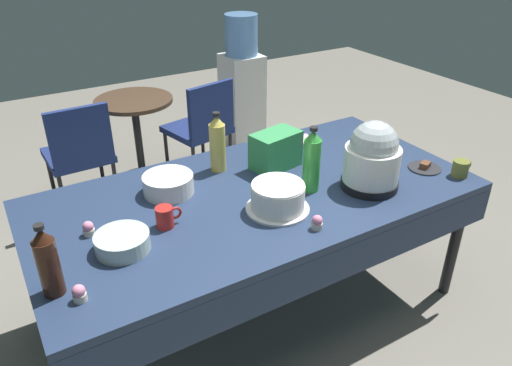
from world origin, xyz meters
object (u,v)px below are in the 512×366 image
Objects in this scene: frosted_layer_cake at (277,198)px; maroon_chair_right at (202,124)px; cupcake_rose at (317,223)px; maroon_chair_left at (79,151)px; cupcake_mint at (88,229)px; cupcake_lemon at (79,293)px; ceramic_snack_bowl at (168,184)px; coffee_mug_red at (165,217)px; soda_carton at (276,150)px; dessert_plate_white at (365,132)px; dessert_plate_cobalt at (375,158)px; glass_salad_bowl at (122,242)px; water_cooler at (242,90)px; soda_bottle_ginger_ale at (217,144)px; slow_cooker at (372,158)px; potluck_table at (256,202)px; coffee_mug_olive at (461,168)px; round_cafe_table at (137,126)px; soda_bottle_cola at (48,262)px; soda_bottle_lime_soda at (312,161)px.

frosted_layer_cake is 0.35× the size of maroon_chair_right.
frosted_layer_cake reaches higher than cupcake_rose.
cupcake_mint is at bearing -100.07° from maroon_chair_left.
maroon_chair_left is at bearing 78.10° from cupcake_lemon.
ceramic_snack_bowl is 0.30m from coffee_mug_red.
coffee_mug_red is at bearing -172.64° from soda_carton.
dessert_plate_cobalt is at bearing -122.86° from dessert_plate_white.
coffee_mug_red reaches higher than cupcake_lemon.
frosted_layer_cake is 1.33× the size of glass_salad_bowl.
water_cooler reaches higher than soda_carton.
soda_bottle_ginger_ale is at bearing 33.54° from glass_salad_bowl.
dessert_plate_cobalt is (0.25, 0.22, -0.15)m from slow_cooker.
glass_salad_bowl reaches higher than dessert_plate_white.
coffee_mug_olive is at bearing -21.92° from potluck_table.
round_cafe_table is (-1.02, 1.48, -0.26)m from dessert_plate_white.
frosted_layer_cake is at bearing 106.50° from cupcake_rose.
glass_salad_bowl is at bearing -62.14° from cupcake_mint.
soda_carton is at bearing 18.18° from glass_salad_bowl.
cupcake_lemon is 0.56× the size of coffee_mug_red.
soda_bottle_cola reaches higher than maroon_chair_left.
soda_carton is (-0.01, 0.30, -0.06)m from soda_bottle_lime_soda.
coffee_mug_red reaches higher than coffee_mug_olive.
glass_salad_bowl is 0.23m from coffee_mug_red.
potluck_table is 13.16× the size of dessert_plate_cobalt.
soda_carton reaches higher than glass_salad_bowl.
soda_carton is (0.24, 0.38, 0.03)m from frosted_layer_cake.
frosted_layer_cake is 0.85× the size of slow_cooker.
cupcake_lemon is at bearing -113.02° from round_cafe_table.
cupcake_mint is (-0.81, 0.05, 0.09)m from potluck_table.
cupcake_lemon is at bearing -130.88° from water_cooler.
ceramic_snack_bowl is at bearing -121.01° from maroon_chair_right.
maroon_chair_left reaches higher than potluck_table.
frosted_layer_cake is at bearing -84.72° from soda_bottle_ginger_ale.
cupcake_lemon is 0.53m from coffee_mug_red.
slow_cooker is at bearing -5.95° from frosted_layer_cake.
soda_carton is (-0.73, -0.09, 0.09)m from dessert_plate_white.
cupcake_rose is 1.09m from soda_bottle_cola.
ceramic_snack_bowl reaches higher than cupcake_mint.
dessert_plate_cobalt is 1.34× the size of coffee_mug_olive.
maroon_chair_left is at bearing 128.83° from coffee_mug_olive.
soda_bottle_lime_soda reaches higher than ceramic_snack_bowl.
frosted_layer_cake is 0.56m from ceramic_snack_bowl.
coffee_mug_red is 0.47× the size of soda_carton.
water_cooler reaches higher than cupcake_mint.
soda_carton reaches higher than dessert_plate_white.
cupcake_lemon is (-1.91, -0.62, 0.02)m from dessert_plate_white.
dessert_plate_white is (0.45, 0.53, -0.15)m from slow_cooker.
soda_bottle_cola is 0.56m from coffee_mug_red.
soda_bottle_cola is at bearing 175.72° from coffee_mug_olive.
dessert_plate_white reaches higher than dessert_plate_cobalt.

